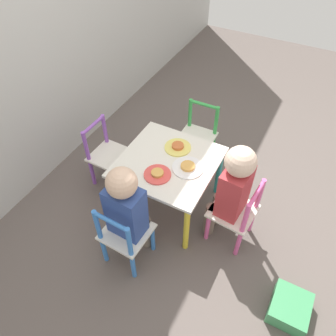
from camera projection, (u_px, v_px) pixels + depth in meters
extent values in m
plane|color=#5B514C|center=(168.00, 203.00, 2.36)|extent=(6.00, 6.00, 0.00)
cube|color=silver|center=(168.00, 162.00, 2.06)|extent=(0.59, 0.59, 0.02)
cylinder|color=yellow|center=(186.00, 229.00, 1.97)|extent=(0.04, 0.04, 0.41)
cylinder|color=teal|center=(219.00, 172.00, 2.29)|extent=(0.04, 0.04, 0.41)
cylinder|color=#DB3D38|center=(114.00, 197.00, 2.14)|extent=(0.04, 0.04, 0.41)
cylinder|color=orange|center=(153.00, 149.00, 2.46)|extent=(0.04, 0.04, 0.41)
cube|color=silver|center=(233.00, 211.00, 2.00)|extent=(0.28, 0.28, 0.02)
cylinder|color=#E5599E|center=(222.00, 205.00, 2.20)|extent=(0.03, 0.03, 0.25)
cylinder|color=#E5599E|center=(208.00, 227.00, 2.07)|extent=(0.03, 0.03, 0.25)
cylinder|color=#E5599E|center=(252.00, 219.00, 2.12)|extent=(0.03, 0.03, 0.25)
cylinder|color=#E5599E|center=(238.00, 243.00, 1.99)|extent=(0.03, 0.03, 0.25)
cylinder|color=#E5599E|center=(260.00, 194.00, 1.94)|extent=(0.03, 0.03, 0.26)
cylinder|color=#E5599E|center=(245.00, 219.00, 1.81)|extent=(0.03, 0.03, 0.26)
cylinder|color=#E5599E|center=(257.00, 193.00, 1.79)|extent=(0.21, 0.04, 0.02)
cube|color=silver|center=(127.00, 232.00, 1.90)|extent=(0.27, 0.27, 0.02)
cylinder|color=#387AD1|center=(153.00, 238.00, 2.02)|extent=(0.03, 0.03, 0.25)
cylinder|color=#387AD1|center=(125.00, 224.00, 2.09)|extent=(0.03, 0.03, 0.25)
cylinder|color=#387AD1|center=(133.00, 266.00, 1.89)|extent=(0.03, 0.03, 0.25)
cylinder|color=#387AD1|center=(104.00, 249.00, 1.96)|extent=(0.03, 0.03, 0.25)
cylinder|color=#387AD1|center=(129.00, 243.00, 1.71)|extent=(0.03, 0.03, 0.26)
cylinder|color=#387AD1|center=(98.00, 225.00, 1.78)|extent=(0.03, 0.03, 0.26)
cylinder|color=#387AD1|center=(110.00, 221.00, 1.66)|extent=(0.03, 0.21, 0.02)
cube|color=silver|center=(196.00, 138.00, 2.47)|extent=(0.26, 0.26, 0.02)
cylinder|color=green|center=(177.00, 155.00, 2.54)|extent=(0.03, 0.03, 0.25)
cylinder|color=green|center=(203.00, 163.00, 2.47)|extent=(0.03, 0.03, 0.25)
cylinder|color=green|center=(189.00, 139.00, 2.67)|extent=(0.03, 0.03, 0.25)
cylinder|color=green|center=(213.00, 146.00, 2.60)|extent=(0.03, 0.03, 0.25)
cylinder|color=green|center=(190.00, 114.00, 2.49)|extent=(0.03, 0.03, 0.26)
cylinder|color=green|center=(216.00, 121.00, 2.42)|extent=(0.03, 0.03, 0.26)
cylinder|color=green|center=(204.00, 105.00, 2.37)|extent=(0.03, 0.21, 0.02)
cube|color=silver|center=(110.00, 155.00, 2.34)|extent=(0.27, 0.27, 0.02)
cylinder|color=#8E51BC|center=(116.00, 183.00, 2.33)|extent=(0.03, 0.03, 0.25)
cylinder|color=#8E51BC|center=(132.00, 164.00, 2.46)|extent=(0.03, 0.03, 0.25)
cylinder|color=#8E51BC|center=(92.00, 172.00, 2.41)|extent=(0.03, 0.03, 0.25)
cylinder|color=#8E51BC|center=(109.00, 155.00, 2.53)|extent=(0.03, 0.03, 0.25)
cylinder|color=#8E51BC|center=(86.00, 147.00, 2.23)|extent=(0.03, 0.03, 0.26)
cylinder|color=#8E51BC|center=(105.00, 130.00, 2.35)|extent=(0.03, 0.03, 0.26)
cylinder|color=#8E51BC|center=(93.00, 125.00, 2.21)|extent=(0.21, 0.03, 0.02)
cylinder|color=#7A6B5B|center=(217.00, 209.00, 2.16)|extent=(0.07, 0.07, 0.26)
cylinder|color=#7A6B5B|center=(210.00, 219.00, 2.11)|extent=(0.07, 0.07, 0.26)
cube|color=#B23338|center=(234.00, 191.00, 1.88)|extent=(0.21, 0.16, 0.33)
sphere|color=beige|center=(241.00, 162.00, 1.71)|extent=(0.17, 0.17, 0.17)
cylinder|color=#7A6B5B|center=(146.00, 232.00, 2.04)|extent=(0.07, 0.07, 0.26)
cylinder|color=#7A6B5B|center=(133.00, 225.00, 2.07)|extent=(0.07, 0.07, 0.26)
cube|color=#2D478E|center=(126.00, 211.00, 1.78)|extent=(0.15, 0.21, 0.33)
sphere|color=#DBB293|center=(122.00, 183.00, 1.61)|extent=(0.17, 0.17, 0.17)
cylinder|color=white|center=(188.00, 168.00, 2.01)|extent=(0.19, 0.19, 0.01)
cylinder|color=gold|center=(188.00, 166.00, 2.00)|extent=(0.09, 0.09, 0.02)
cylinder|color=#E54C47|center=(157.00, 174.00, 1.97)|extent=(0.17, 0.17, 0.01)
cylinder|color=gold|center=(157.00, 173.00, 1.96)|extent=(0.07, 0.07, 0.02)
cylinder|color=#EADB66|center=(178.00, 147.00, 2.14)|extent=(0.17, 0.17, 0.01)
cylinder|color=#CC6633|center=(178.00, 146.00, 2.13)|extent=(0.08, 0.08, 0.02)
cube|color=#3D8E56|center=(290.00, 308.00, 1.79)|extent=(0.23, 0.20, 0.11)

